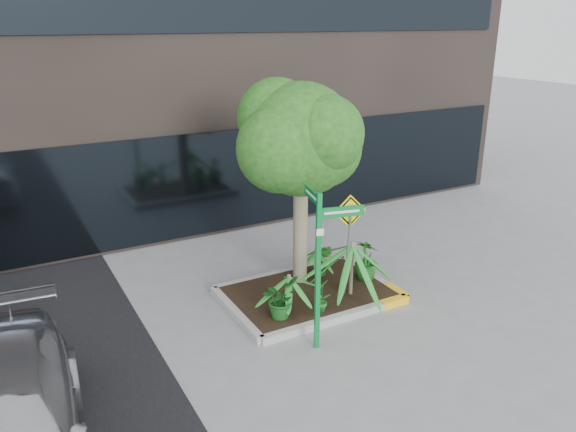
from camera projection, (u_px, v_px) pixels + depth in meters
ground at (307, 306)px, 10.96m from camera, size 80.00×80.00×0.00m
planter at (310, 293)px, 11.26m from camera, size 3.35×2.36×0.15m
tree at (301, 139)px, 10.76m from camera, size 2.85×2.53×4.27m
palm_front at (352, 245)px, 10.80m from camera, size 1.26×1.26×1.39m
palm_left at (289, 277)px, 10.38m from camera, size 0.77×0.77×0.86m
palm_back at (316, 251)px, 11.67m from camera, size 0.73×0.73×0.81m
shrub_a at (280, 298)px, 10.18m from camera, size 0.94×0.94×0.74m
shrub_b at (366, 260)px, 11.65m from camera, size 0.63×0.63×0.87m
shrub_c at (322, 295)px, 10.37m from camera, size 0.49×0.49×0.67m
shrub_d at (323, 260)px, 11.85m from camera, size 0.55×0.55×0.70m
street_sign_post at (320, 254)px, 9.10m from camera, size 0.80×0.93×2.76m
cattle_sign at (349, 229)px, 10.58m from camera, size 0.63×0.26×2.09m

